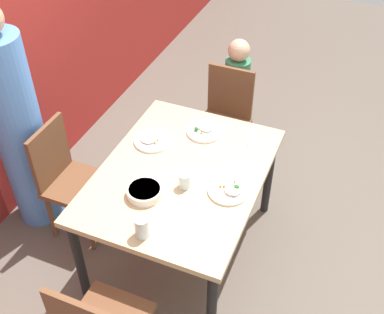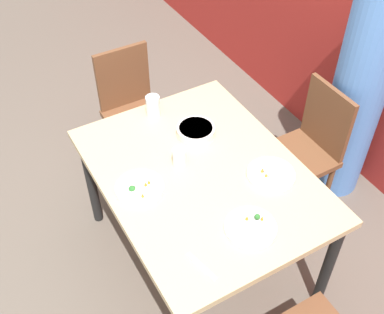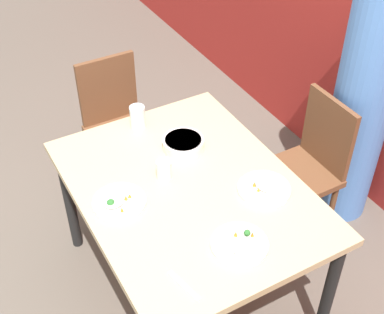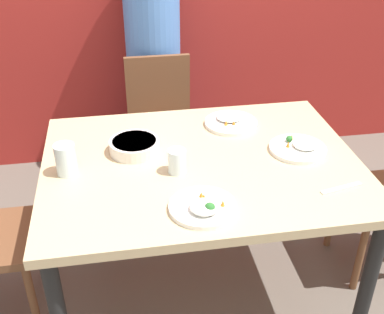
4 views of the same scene
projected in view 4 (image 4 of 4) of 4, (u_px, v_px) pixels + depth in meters
The scene contains 11 objects.
ground_plane at pixel (200, 290), 2.42m from camera, with size 10.00×10.00×0.00m, color #60564C.
dining_table at pixel (201, 177), 2.07m from camera, with size 1.33×1.01×0.77m.
chair_adult_spot at pixel (161, 129), 2.87m from camera, with size 0.40×0.40×0.90m.
person_adult at pixel (154, 59), 2.99m from camera, with size 0.33×0.33×1.72m.
bowl_curry at pixel (134, 146), 2.08m from camera, with size 0.22×0.22×0.05m.
plate_rice_adult at pixel (203, 207), 1.73m from camera, with size 0.25×0.25×0.06m.
plate_rice_child at pixel (230, 122), 2.31m from camera, with size 0.25×0.25×0.05m.
plate_noodles at pixel (299, 148), 2.09m from camera, with size 0.25×0.25×0.05m.
glass_water_tall at pixel (177, 161), 1.93m from camera, with size 0.07×0.07×0.10m.
glass_water_short at pixel (66, 159), 1.91m from camera, with size 0.08×0.08×0.13m.
fork_steel at pixel (341, 188), 1.85m from camera, with size 0.18×0.06×0.01m.
Camera 4 is at (-0.33, -1.70, 1.83)m, focal length 45.00 mm.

